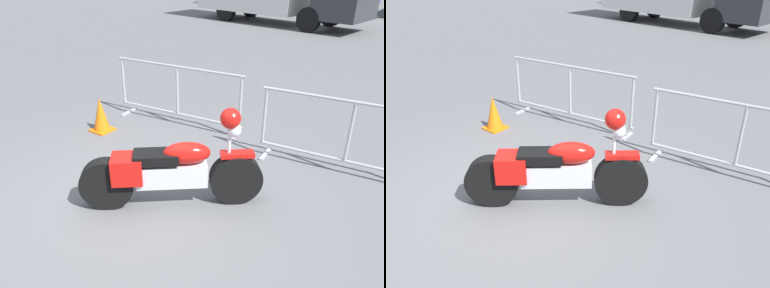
% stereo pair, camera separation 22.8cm
% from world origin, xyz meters
% --- Properties ---
extents(ground_plane, '(120.00, 120.00, 0.00)m').
position_xyz_m(ground_plane, '(0.00, 0.00, 0.00)').
color(ground_plane, '#5B5B5E').
extents(motorcycle, '(1.76, 1.54, 1.22)m').
position_xyz_m(motorcycle, '(0.48, 0.30, 0.47)').
color(motorcycle, black).
rests_on(motorcycle, ground).
extents(crowd_barrier_near, '(2.45, 0.71, 1.07)m').
position_xyz_m(crowd_barrier_near, '(-0.97, 2.25, 0.56)').
color(crowd_barrier_near, '#9EA0A5').
rests_on(crowd_barrier_near, ground).
extents(crowd_barrier_far, '(2.45, 0.71, 1.07)m').
position_xyz_m(crowd_barrier_far, '(1.94, 2.25, 0.56)').
color(crowd_barrier_far, '#9EA0A5').
rests_on(crowd_barrier_far, ground).
extents(traffic_cone, '(0.34, 0.34, 0.59)m').
position_xyz_m(traffic_cone, '(-1.85, 1.24, 0.29)').
color(traffic_cone, orange).
rests_on(traffic_cone, ground).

